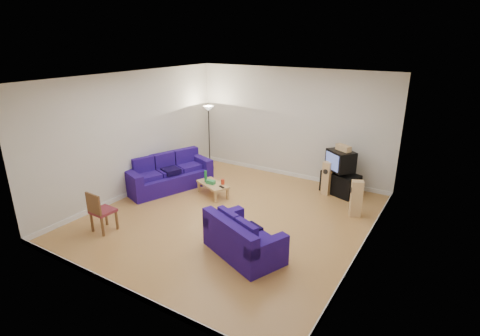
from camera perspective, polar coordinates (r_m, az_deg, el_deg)
The scene contains 16 objects.
room at distance 8.28m, azimuth -1.45°, elevation 2.11°, with size 6.01×6.51×3.21m.
sofa_three_seat at distance 10.61m, azimuth -11.00°, elevation -1.19°, with size 1.75×2.54×0.90m.
sofa_loveseat at distance 7.31m, azimuth 0.25°, elevation -11.03°, with size 1.81×1.43×0.80m.
coffee_table at distance 9.92m, azimuth -4.16°, elevation -2.63°, with size 1.05×0.80×0.34m.
bottle at distance 9.97m, azimuth -5.26°, elevation -1.26°, with size 0.07×0.07×0.31m, color #197233.
tissue_box at distance 9.86m, azimuth -4.50°, elevation -2.14°, with size 0.24×0.13×0.10m, color green.
red_canister at distance 9.81m, azimuth -2.65°, elevation -2.12°, with size 0.09×0.09×0.13m, color red.
remote at distance 9.63m, azimuth -2.81°, elevation -2.89°, with size 0.18×0.06×0.02m, color black.
tv_stand at distance 10.36m, azimuth 15.02°, elevation -2.27°, with size 0.96×0.54×0.59m, color black.
av_receiver at distance 10.30m, azimuth 14.95°, elevation -0.37°, with size 0.38×0.31×0.09m, color black.
television at distance 10.11m, azimuth 15.06°, elevation 1.11°, with size 0.86×0.83×0.53m.
centre_speaker at distance 10.03m, azimuth 15.48°, elevation 2.97°, with size 0.43×0.17×0.15m, color tan.
speaker_left at distance 10.20m, azimuth 13.18°, elevation -1.48°, with size 0.25×0.31×0.91m.
speaker_right at distance 9.14m, azimuth 17.28°, elevation -4.47°, with size 0.32×0.29×0.88m.
floor_lamp at distance 11.63m, azimuth -4.81°, elevation 7.71°, with size 0.34×0.34×2.01m.
dining_chair at distance 8.54m, azimuth -20.57°, elevation -6.00°, with size 0.47×0.47×0.93m.
Camera 1 is at (4.32, -6.62, 4.01)m, focal length 28.00 mm.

